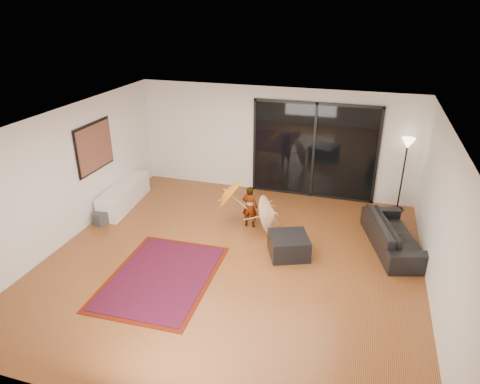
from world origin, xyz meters
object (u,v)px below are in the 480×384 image
at_px(media_console, 124,195).
at_px(child, 250,207).
at_px(ottoman, 289,245).
at_px(sofa, 394,234).

distance_m(media_console, child, 3.20).
relative_size(ottoman, child, 0.77).
bearing_deg(ottoman, media_console, 166.12).
distance_m(media_console, ottoman, 4.36).
xyz_separation_m(sofa, child, (-3.01, 0.02, 0.17)).
height_order(ottoman, child, child).
height_order(media_console, ottoman, media_console).
bearing_deg(media_console, ottoman, -19.29).
bearing_deg(sofa, ottoman, 97.99).
bearing_deg(child, ottoman, 140.86).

